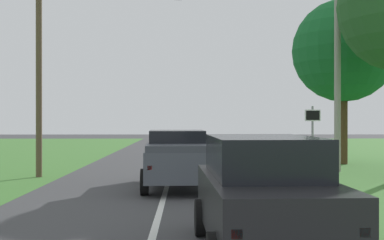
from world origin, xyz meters
name	(u,v)px	position (x,y,z in m)	size (l,w,h in m)	color
ground_plane	(158,216)	(0.00, 9.20, 0.00)	(120.00, 120.00, 0.00)	#424244
red_suv_near	(264,193)	(1.99, 5.94, 1.04)	(2.34, 4.59, 2.00)	black
pickup_truck_lead	(177,158)	(0.35, 13.79, 0.99)	(2.42, 4.90, 1.93)	#4C515B
traffic_light	(75,37)	(-3.74, 17.00, 5.55)	(6.23, 0.40, 8.65)	brown
keep_moving_sign	(313,133)	(5.48, 16.20, 1.77)	(0.60, 0.09, 2.79)	gray
oak_tree_right	(344,51)	(8.67, 22.32, 5.76)	(5.21, 5.21, 8.38)	#4C351E
utility_pole_right	(337,80)	(7.25, 18.81, 4.02)	(0.28, 0.28, 8.03)	#9E998E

